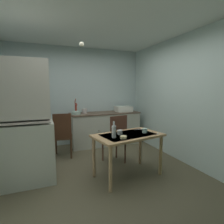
{
  "coord_description": "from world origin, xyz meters",
  "views": [
    {
      "loc": [
        -0.94,
        -2.89,
        1.53
      ],
      "look_at": [
        0.3,
        0.24,
        1.08
      ],
      "focal_mm": 28.71,
      "sensor_mm": 36.0,
      "label": 1
    }
  ],
  "objects_px": {
    "hutch_cabinet": "(22,127)",
    "glass_bottle": "(114,131)",
    "chair_by_counter": "(63,135)",
    "mixing_bowl_counter": "(76,113)",
    "serving_bowl_wide": "(123,137)",
    "mug_dark": "(145,131)",
    "hand_pump": "(76,107)",
    "sink_basin": "(123,109)",
    "dining_table": "(128,140)",
    "chair_far_side": "(116,139)"
  },
  "relations": [
    {
      "from": "sink_basin",
      "to": "hand_pump",
      "type": "relative_size",
      "value": 1.13
    },
    {
      "from": "sink_basin",
      "to": "dining_table",
      "type": "height_order",
      "value": "sink_basin"
    },
    {
      "from": "hutch_cabinet",
      "to": "chair_by_counter",
      "type": "distance_m",
      "value": 1.18
    },
    {
      "from": "mug_dark",
      "to": "hutch_cabinet",
      "type": "bearing_deg",
      "value": 167.67
    },
    {
      "from": "chair_far_side",
      "to": "serving_bowl_wide",
      "type": "distance_m",
      "value": 0.82
    },
    {
      "from": "sink_basin",
      "to": "dining_table",
      "type": "bearing_deg",
      "value": -112.93
    },
    {
      "from": "serving_bowl_wide",
      "to": "mug_dark",
      "type": "xyz_separation_m",
      "value": [
        0.51,
        0.19,
        0.02
      ]
    },
    {
      "from": "chair_by_counter",
      "to": "mug_dark",
      "type": "distance_m",
      "value": 1.83
    },
    {
      "from": "chair_by_counter",
      "to": "serving_bowl_wide",
      "type": "bearing_deg",
      "value": -62.33
    },
    {
      "from": "hutch_cabinet",
      "to": "chair_by_counter",
      "type": "height_order",
      "value": "hutch_cabinet"
    },
    {
      "from": "serving_bowl_wide",
      "to": "mixing_bowl_counter",
      "type": "bearing_deg",
      "value": 100.41
    },
    {
      "from": "chair_far_side",
      "to": "mixing_bowl_counter",
      "type": "bearing_deg",
      "value": 114.06
    },
    {
      "from": "serving_bowl_wide",
      "to": "glass_bottle",
      "type": "xyz_separation_m",
      "value": [
        -0.12,
        0.1,
        0.09
      ]
    },
    {
      "from": "sink_basin",
      "to": "serving_bowl_wide",
      "type": "xyz_separation_m",
      "value": [
        -0.97,
        -2.07,
        -0.19
      ]
    },
    {
      "from": "dining_table",
      "to": "glass_bottle",
      "type": "distance_m",
      "value": 0.39
    },
    {
      "from": "hand_pump",
      "to": "dining_table",
      "type": "relative_size",
      "value": 0.31
    },
    {
      "from": "serving_bowl_wide",
      "to": "hutch_cabinet",
      "type": "bearing_deg",
      "value": 157.04
    },
    {
      "from": "mixing_bowl_counter",
      "to": "dining_table",
      "type": "xyz_separation_m",
      "value": [
        0.55,
        -1.81,
        -0.28
      ]
    },
    {
      "from": "chair_far_side",
      "to": "dining_table",
      "type": "bearing_deg",
      "value": -90.71
    },
    {
      "from": "mixing_bowl_counter",
      "to": "serving_bowl_wide",
      "type": "xyz_separation_m",
      "value": [
        0.37,
        -2.02,
        -0.15
      ]
    },
    {
      "from": "dining_table",
      "to": "mixing_bowl_counter",
      "type": "bearing_deg",
      "value": 106.98
    },
    {
      "from": "hutch_cabinet",
      "to": "serving_bowl_wide",
      "type": "xyz_separation_m",
      "value": [
        1.49,
        -0.63,
        -0.16
      ]
    },
    {
      "from": "hutch_cabinet",
      "to": "sink_basin",
      "type": "distance_m",
      "value": 2.85
    },
    {
      "from": "sink_basin",
      "to": "hutch_cabinet",
      "type": "bearing_deg",
      "value": -149.67
    },
    {
      "from": "hand_pump",
      "to": "serving_bowl_wide",
      "type": "xyz_separation_m",
      "value": [
        0.36,
        -2.11,
        -0.28
      ]
    },
    {
      "from": "mug_dark",
      "to": "hand_pump",
      "type": "bearing_deg",
      "value": 114.32
    },
    {
      "from": "hutch_cabinet",
      "to": "hand_pump",
      "type": "distance_m",
      "value": 1.87
    },
    {
      "from": "chair_by_counter",
      "to": "mug_dark",
      "type": "height_order",
      "value": "chair_by_counter"
    },
    {
      "from": "dining_table",
      "to": "serving_bowl_wide",
      "type": "relative_size",
      "value": 11.39
    },
    {
      "from": "dining_table",
      "to": "hand_pump",
      "type": "bearing_deg",
      "value": 105.82
    },
    {
      "from": "hand_pump",
      "to": "hutch_cabinet",
      "type": "bearing_deg",
      "value": -127.26
    },
    {
      "from": "hutch_cabinet",
      "to": "mug_dark",
      "type": "xyz_separation_m",
      "value": [
        2.0,
        -0.44,
        -0.14
      ]
    },
    {
      "from": "hand_pump",
      "to": "dining_table",
      "type": "xyz_separation_m",
      "value": [
        0.54,
        -1.91,
        -0.41
      ]
    },
    {
      "from": "hutch_cabinet",
      "to": "mixing_bowl_counter",
      "type": "relative_size",
      "value": 8.55
    },
    {
      "from": "hand_pump",
      "to": "dining_table",
      "type": "height_order",
      "value": "hand_pump"
    },
    {
      "from": "hand_pump",
      "to": "serving_bowl_wide",
      "type": "height_order",
      "value": "hand_pump"
    },
    {
      "from": "sink_basin",
      "to": "chair_by_counter",
      "type": "xyz_separation_m",
      "value": [
        -1.74,
        -0.6,
        -0.44
      ]
    },
    {
      "from": "mixing_bowl_counter",
      "to": "mug_dark",
      "type": "height_order",
      "value": "mixing_bowl_counter"
    },
    {
      "from": "hutch_cabinet",
      "to": "chair_by_counter",
      "type": "xyz_separation_m",
      "value": [
        0.71,
        0.84,
        -0.4
      ]
    },
    {
      "from": "serving_bowl_wide",
      "to": "glass_bottle",
      "type": "distance_m",
      "value": 0.18
    },
    {
      "from": "serving_bowl_wide",
      "to": "mug_dark",
      "type": "distance_m",
      "value": 0.55
    },
    {
      "from": "mug_dark",
      "to": "chair_by_counter",
      "type": "bearing_deg",
      "value": 135.08
    },
    {
      "from": "dining_table",
      "to": "mug_dark",
      "type": "relative_size",
      "value": 14.26
    },
    {
      "from": "chair_by_counter",
      "to": "serving_bowl_wide",
      "type": "relative_size",
      "value": 8.99
    },
    {
      "from": "hutch_cabinet",
      "to": "mug_dark",
      "type": "bearing_deg",
      "value": -12.33
    },
    {
      "from": "sink_basin",
      "to": "glass_bottle",
      "type": "bearing_deg",
      "value": -119.02
    },
    {
      "from": "sink_basin",
      "to": "glass_bottle",
      "type": "xyz_separation_m",
      "value": [
        -1.09,
        -1.97,
        -0.1
      ]
    },
    {
      "from": "hutch_cabinet",
      "to": "glass_bottle",
      "type": "height_order",
      "value": "hutch_cabinet"
    },
    {
      "from": "hutch_cabinet",
      "to": "glass_bottle",
      "type": "xyz_separation_m",
      "value": [
        1.37,
        -0.53,
        -0.07
      ]
    },
    {
      "from": "mug_dark",
      "to": "sink_basin",
      "type": "bearing_deg",
      "value": 76.15
    }
  ]
}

